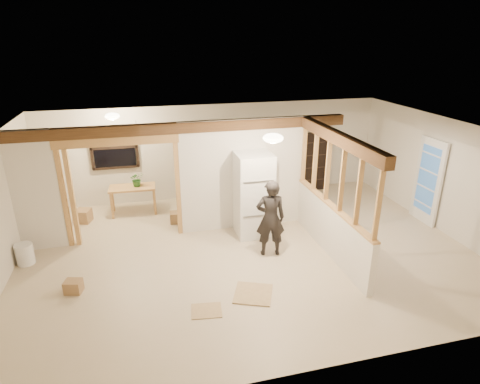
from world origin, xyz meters
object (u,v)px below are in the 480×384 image
object	(u,v)px
refrigerator	(253,195)
bookshelf	(314,162)
woman	(270,218)
work_table	(133,200)
shop_vac	(47,213)

from	to	relation	value
refrigerator	bookshelf	bearing A→B (deg)	43.06
woman	work_table	bearing A→B (deg)	-36.48
refrigerator	shop_vac	world-z (taller)	refrigerator
woman	bookshelf	size ratio (longest dim) A/B	0.97
refrigerator	woman	xyz separation A→B (m)	(0.07, -0.97, -0.13)
woman	shop_vac	size ratio (longest dim) A/B	2.74
refrigerator	woman	size ratio (longest dim) A/B	1.17
refrigerator	work_table	bearing A→B (deg)	145.19
refrigerator	shop_vac	distance (m)	4.84
work_table	shop_vac	distance (m)	1.97
woman	refrigerator	bearing A→B (deg)	-75.90
shop_vac	bookshelf	xyz separation A→B (m)	(6.96, 0.68, 0.53)
woman	shop_vac	bearing A→B (deg)	-19.46
woman	work_table	size ratio (longest dim) A/B	1.43
bookshelf	refrigerator	bearing A→B (deg)	-136.94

